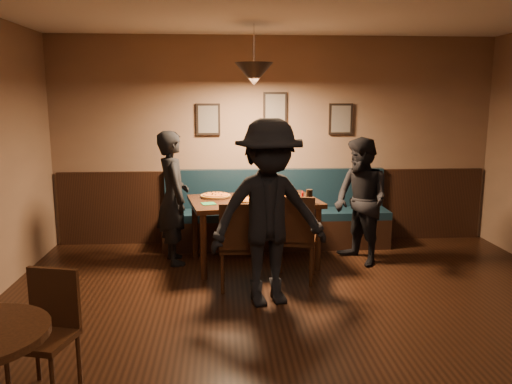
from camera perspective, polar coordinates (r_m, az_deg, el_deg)
floor at (r=4.03m, az=7.37°, el=-19.03°), size 7.00×7.00×0.00m
wall_back at (r=7.00m, az=2.10°, el=5.71°), size 6.00×0.00×6.00m
wainscot at (r=7.10m, az=2.08°, el=-1.57°), size 5.88×0.06×1.00m
booth_bench at (r=6.84m, az=2.31°, el=-2.04°), size 3.00×0.60×1.00m
picture_left at (r=6.92m, az=-5.37°, el=8.10°), size 0.32×0.04×0.42m
picture_center at (r=6.95m, az=2.15°, el=9.39°), size 0.32×0.04×0.42m
picture_right at (r=7.10m, az=9.45°, el=8.07°), size 0.32×0.04×0.42m
pendant_lamp at (r=5.93m, az=-0.23°, el=13.07°), size 0.44×0.44×0.25m
dining_table at (r=6.13m, az=-0.22°, el=-4.48°), size 1.63×1.19×0.80m
chair_near_left at (r=5.36m, az=-1.85°, el=-5.87°), size 0.42×0.42×0.94m
chair_near_right at (r=5.60m, az=4.46°, el=-5.06°), size 0.52×0.52×0.97m
diner_left at (r=6.19m, az=-9.26°, el=-0.64°), size 0.54×0.67×1.61m
diner_right at (r=6.22m, az=11.68°, el=-1.04°), size 0.83×0.91×1.53m
diner_front at (r=4.86m, az=1.47°, el=-2.40°), size 1.29×0.95×1.80m
pizza_a at (r=6.18m, az=-4.55°, el=-0.42°), size 0.40×0.40×0.04m
pizza_b at (r=5.90m, az=-0.42°, el=-0.92°), size 0.31×0.31×0.04m
pizza_c at (r=6.23m, az=3.29°, el=-0.31°), size 0.40×0.40×0.04m
soda_glass at (r=5.82m, az=5.98°, el=-0.50°), size 0.09×0.09×0.16m
tabasco_bottle at (r=6.04m, az=5.22°, el=-0.34°), size 0.03×0.03×0.11m
napkin_a at (r=6.27m, az=-5.18°, el=-0.42°), size 0.17×0.17×0.01m
napkin_b at (r=5.81m, az=-5.33°, el=-1.31°), size 0.18×0.18×0.01m
cutlery_set at (r=5.65m, az=-0.50°, el=-1.60°), size 0.17×0.07×0.00m
cafe_chair_far at (r=3.79m, az=-22.82°, el=-14.70°), size 0.45×0.45×0.84m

